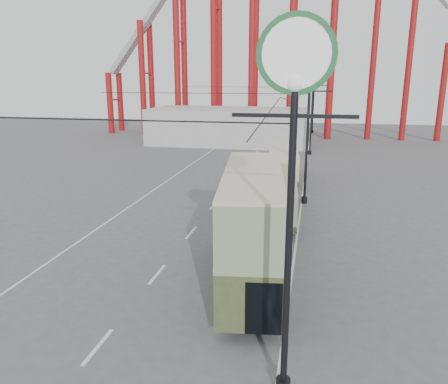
% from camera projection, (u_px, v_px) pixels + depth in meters
% --- Properties ---
extents(ground, '(160.00, 160.00, 0.00)m').
position_uv_depth(ground, '(146.00, 320.00, 17.16)').
color(ground, '#4D4D50').
rests_on(ground, ground).
extents(road_markings, '(12.52, 120.00, 0.01)m').
position_uv_depth(road_markings, '(225.00, 193.00, 35.97)').
color(road_markings, silver).
rests_on(road_markings, ground).
extents(lamp_post_near, '(3.20, 0.44, 10.80)m').
position_uv_depth(lamp_post_near, '(293.00, 133.00, 11.21)').
color(lamp_post_near, black).
rests_on(lamp_post_near, ground).
extents(lamp_post_mid, '(3.20, 0.44, 9.32)m').
position_uv_depth(lamp_post_mid, '(307.00, 142.00, 31.89)').
color(lamp_post_mid, black).
rests_on(lamp_post_mid, ground).
extents(lamp_post_far, '(3.20, 0.44, 9.32)m').
position_uv_depth(lamp_post_far, '(311.00, 116.00, 52.72)').
color(lamp_post_far, black).
rests_on(lamp_post_far, ground).
extents(lamp_post_distant, '(3.20, 0.44, 9.32)m').
position_uv_depth(lamp_post_distant, '(313.00, 105.00, 73.54)').
color(lamp_post_distant, black).
rests_on(lamp_post_distant, ground).
extents(fairground_shed, '(22.00, 10.00, 5.00)m').
position_uv_depth(fairground_shed, '(229.00, 126.00, 62.19)').
color(fairground_shed, '#9B9B96').
rests_on(fairground_shed, ground).
extents(double_decker_bus, '(3.74, 10.13, 5.31)m').
position_uv_depth(double_decker_bus, '(252.00, 223.00, 19.42)').
color(double_decker_bus, '#3D4424').
rests_on(double_decker_bus, ground).
extents(single_decker_green, '(2.96, 9.85, 2.74)m').
position_uv_depth(single_decker_green, '(279.00, 194.00, 29.61)').
color(single_decker_green, gray).
rests_on(single_decker_green, ground).
extents(single_decker_cream, '(3.53, 9.94, 3.03)m').
position_uv_depth(single_decker_cream, '(282.00, 162.00, 40.12)').
color(single_decker_cream, beige).
rests_on(single_decker_cream, ground).
extents(pedestrian, '(0.85, 0.77, 1.95)m').
position_uv_depth(pedestrian, '(258.00, 213.00, 27.47)').
color(pedestrian, black).
rests_on(pedestrian, ground).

